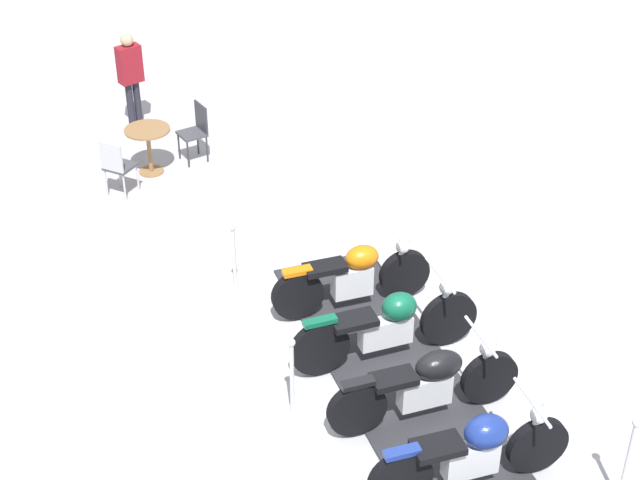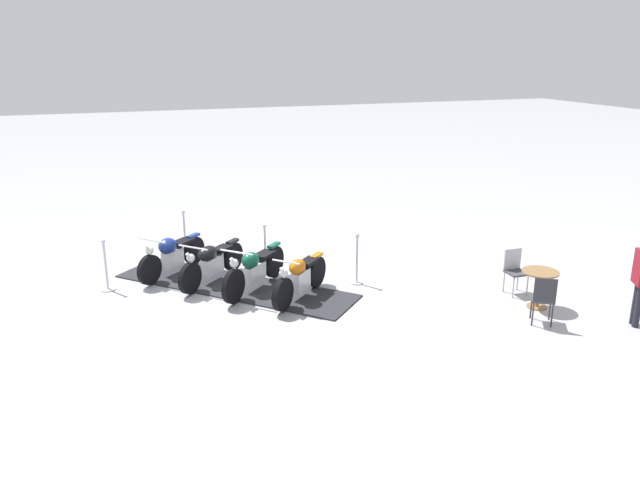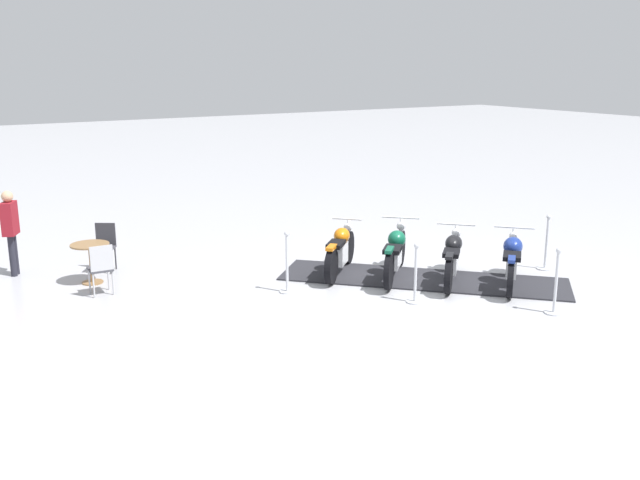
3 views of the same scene
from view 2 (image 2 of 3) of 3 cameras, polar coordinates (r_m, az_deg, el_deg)
ground_plane at (r=13.70m, az=-7.87°, el=-4.22°), size 80.00×80.00×0.00m
display_platform at (r=13.69m, az=-7.87°, el=-4.16°), size 4.89×4.83×0.03m
motorcycle_navy at (r=14.43m, az=-13.46°, el=-1.26°), size 1.55×1.68×0.98m
motorcycle_black at (r=13.79m, az=-9.94°, el=-1.95°), size 1.63×1.70×0.98m
motorcycle_forest at (r=13.21m, az=-6.07°, el=-2.59°), size 1.74×1.75×1.05m
motorcycle_copper at (r=12.71m, az=-1.86°, el=-3.41°), size 1.55×1.61×0.98m
stanchion_left_front at (r=15.90m, az=-12.25°, el=0.09°), size 0.31×0.31×1.13m
stanchion_left_mid at (r=14.63m, az=-5.04°, el=-1.15°), size 0.30×0.30×1.07m
stanchion_left_rear at (r=13.63m, az=3.39°, el=-2.33°), size 0.29×0.29×1.14m
stanchion_right_front at (r=14.01m, az=-18.96°, el=-2.93°), size 0.33×0.33×1.13m
cafe_table at (r=13.05m, az=19.46°, el=-3.51°), size 0.72×0.72×0.77m
cafe_chair_near_table at (r=13.69m, az=17.40°, el=-2.50°), size 0.41×0.41×0.94m
cafe_chair_across_table at (r=12.30m, az=19.79°, el=-4.94°), size 0.55×0.55×0.96m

